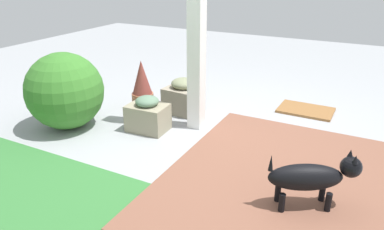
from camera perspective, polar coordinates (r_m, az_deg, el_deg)
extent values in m
plane|color=#9A9DA1|center=(3.87, 3.75, -4.01)|extent=(12.00, 12.00, 0.00)
cube|color=brown|center=(3.28, 12.77, -9.69)|extent=(1.80, 2.40, 0.02)
cube|color=white|center=(3.85, 0.74, 15.19)|extent=(0.15, 0.15, 2.47)
cube|color=gray|center=(4.56, -1.35, 2.42)|extent=(0.44, 0.41, 0.31)
ellipsoid|color=gray|center=(4.49, -1.37, 4.93)|extent=(0.30, 0.30, 0.13)
cube|color=gray|center=(4.08, -6.89, -0.41)|extent=(0.44, 0.34, 0.30)
ellipsoid|color=slate|center=(4.00, -7.01, 2.14)|extent=(0.26, 0.26, 0.12)
sphere|color=#377629|center=(4.27, -19.22, 3.55)|extent=(0.85, 0.85, 0.85)
cylinder|color=#A15E3D|center=(4.74, -7.67, 2.28)|extent=(0.28, 0.28, 0.20)
cone|color=brown|center=(4.64, -7.87, 5.88)|extent=(0.25, 0.25, 0.43)
ellipsoid|color=black|center=(2.87, 17.25, -9.24)|extent=(0.58, 0.43, 0.20)
sphere|color=black|center=(2.94, 23.54, -7.44)|extent=(0.16, 0.16, 0.16)
cone|color=black|center=(2.94, 23.48, -5.53)|extent=(0.05, 0.05, 0.07)
cone|color=black|center=(2.87, 24.16, -6.34)|extent=(0.05, 0.05, 0.07)
cylinder|color=black|center=(3.07, 19.61, -11.37)|extent=(0.05, 0.05, 0.17)
cylinder|color=black|center=(2.97, 20.46, -12.75)|extent=(0.05, 0.05, 0.17)
cylinder|color=black|center=(2.97, 13.21, -11.81)|extent=(0.05, 0.05, 0.17)
cylinder|color=black|center=(2.87, 13.82, -13.27)|extent=(0.05, 0.05, 0.17)
cone|color=black|center=(2.73, 12.22, -7.26)|extent=(0.04, 0.04, 0.13)
cube|color=olive|center=(4.83, 17.31, 0.74)|extent=(0.66, 0.46, 0.03)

